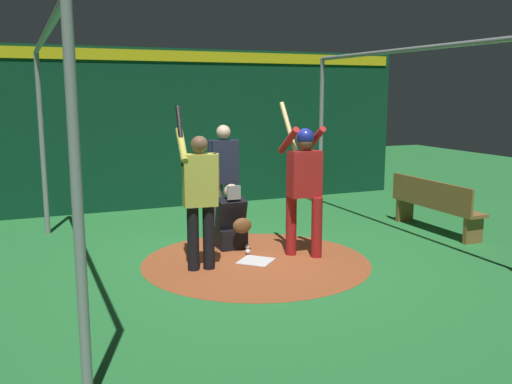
% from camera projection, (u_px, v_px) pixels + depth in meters
% --- Properties ---
extents(ground_plane, '(25.82, 25.82, 0.00)m').
position_uv_depth(ground_plane, '(256.00, 262.00, 7.58)').
color(ground_plane, '#287A38').
extents(dirt_circle, '(3.05, 3.05, 0.01)m').
position_uv_depth(dirt_circle, '(256.00, 262.00, 7.58)').
color(dirt_circle, '#9E4C28').
rests_on(dirt_circle, ground).
extents(home_plate, '(0.59, 0.59, 0.01)m').
position_uv_depth(home_plate, '(256.00, 261.00, 7.58)').
color(home_plate, white).
rests_on(home_plate, dirt_circle).
extents(batter, '(0.68, 0.49, 2.11)m').
position_uv_depth(batter, '(304.00, 179.00, 7.69)').
color(batter, maroon).
rests_on(batter, ground).
extents(catcher, '(0.58, 0.40, 0.95)m').
position_uv_depth(catcher, '(232.00, 223.00, 8.18)').
color(catcher, black).
rests_on(catcher, ground).
extents(umpire, '(0.22, 0.49, 1.75)m').
position_uv_depth(umpire, '(224.00, 175.00, 8.72)').
color(umpire, '#4C4C51').
rests_on(umpire, ground).
extents(visitor, '(0.57, 0.51, 2.08)m').
position_uv_depth(visitor, '(200.00, 193.00, 7.10)').
color(visitor, black).
rests_on(visitor, ground).
extents(back_wall, '(0.23, 9.82, 3.06)m').
position_uv_depth(back_wall, '(174.00, 128.00, 11.05)').
color(back_wall, '#0C3D26').
rests_on(back_wall, ground).
extents(cage_frame, '(5.51, 5.05, 2.88)m').
position_uv_depth(cage_frame, '(256.00, 109.00, 7.23)').
color(cage_frame, gray).
rests_on(cage_frame, ground).
extents(bat_rack, '(0.82, 0.18, 1.05)m').
position_uv_depth(bat_rack, '(305.00, 175.00, 12.07)').
color(bat_rack, olive).
rests_on(bat_rack, ground).
extents(bench, '(1.87, 0.36, 0.85)m').
position_uv_depth(bench, '(434.00, 204.00, 9.15)').
color(bench, olive).
rests_on(bench, ground).
extents(baseball_0, '(0.07, 0.07, 0.07)m').
position_uv_depth(baseball_0, '(248.00, 252.00, 7.91)').
color(baseball_0, white).
rests_on(baseball_0, dirt_circle).
extents(baseball_1, '(0.07, 0.07, 0.07)m').
position_uv_depth(baseball_1, '(247.00, 247.00, 8.15)').
color(baseball_1, white).
rests_on(baseball_1, dirt_circle).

